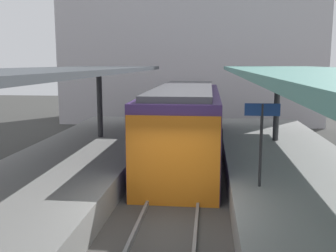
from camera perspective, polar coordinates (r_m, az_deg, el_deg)
ground_plane at (r=9.80m, az=-0.31°, el=-16.34°), size 80.00×80.00×0.00m
platform_left at (r=10.68m, az=-21.50°, el=-11.87°), size 4.40×28.00×1.00m
platform_right at (r=9.94m, az=22.68°, el=-13.54°), size 4.40×28.00×1.00m
track_ballast at (r=9.75m, az=-0.31°, el=-15.81°), size 3.20×28.00×0.20m
rail_near_side at (r=9.78m, az=-4.65°, el=-14.67°), size 0.08×28.00×0.14m
rail_far_side at (r=9.64m, az=4.10°, el=-15.05°), size 0.08×28.00×0.14m
commuter_train at (r=15.84m, az=2.46°, el=0.16°), size 2.78×10.32×3.10m
canopy_left at (r=11.26m, az=-19.24°, el=7.31°), size 4.18×21.00×3.06m
canopy_right at (r=10.56m, az=21.71°, el=7.10°), size 4.18×21.00×3.07m
platform_sign at (r=10.30m, az=13.64°, el=0.01°), size 0.90×0.08×2.21m
station_building_backdrop at (r=28.84m, az=3.36°, el=11.77°), size 18.00×6.00×11.00m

